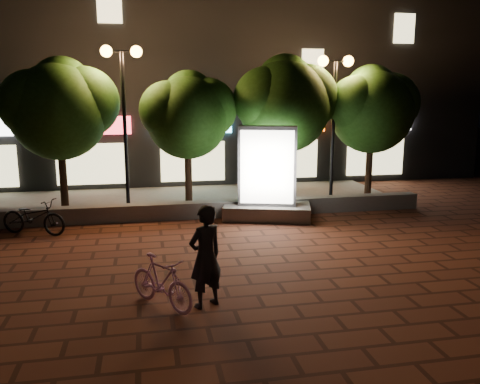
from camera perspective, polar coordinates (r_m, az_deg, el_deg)
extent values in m
plane|color=#53281A|center=(11.44, -5.99, -8.01)|extent=(80.00, 80.00, 0.00)
cube|color=slate|center=(15.21, -7.38, -2.18)|extent=(16.00, 0.45, 0.50)
cube|color=slate|center=(17.69, -7.91, -0.98)|extent=(16.00, 5.00, 0.08)
cube|color=black|center=(23.81, -9.18, 14.13)|extent=(28.00, 8.00, 10.00)
cube|color=red|center=(19.85, -17.28, 7.42)|extent=(3.20, 0.12, 0.70)
cube|color=beige|center=(19.99, -17.03, 3.14)|extent=(2.60, 0.10, 1.60)
cube|color=#54CBE4|center=(19.83, -5.61, 7.87)|extent=(3.20, 0.12, 0.70)
cube|color=beige|center=(19.98, -5.53, 3.57)|extent=(2.60, 0.10, 1.60)
cube|color=#FF4E04|center=(20.60, 5.64, 8.00)|extent=(3.20, 0.12, 0.70)
cube|color=beige|center=(20.74, 5.56, 3.86)|extent=(2.60, 0.10, 1.60)
cube|color=silver|center=(22.08, 15.73, 7.85)|extent=(3.20, 0.12, 0.70)
cube|color=beige|center=(22.22, 15.52, 3.99)|extent=(2.60, 0.10, 1.60)
cube|color=beige|center=(20.00, -15.03, 20.24)|extent=(0.90, 0.10, 1.20)
cube|color=beige|center=(20.91, 8.48, 14.56)|extent=(0.90, 0.10, 1.20)
cube|color=beige|center=(22.68, 18.65, 17.66)|extent=(0.90, 0.10, 1.20)
cylinder|color=#321F13|center=(16.56, -19.97, 1.87)|extent=(0.24, 0.24, 2.34)
sphere|color=#204C16|center=(16.38, -20.45, 8.76)|extent=(3.00, 3.00, 3.00)
sphere|color=#204C16|center=(16.47, -17.80, 9.99)|extent=(2.25, 2.25, 2.25)
sphere|color=#204C16|center=(16.35, -22.96, 9.46)|extent=(2.10, 2.10, 2.10)
sphere|color=#204C16|center=(16.70, -20.09, 11.40)|extent=(1.95, 1.95, 1.95)
cylinder|color=#321F13|center=(16.43, -6.05, 2.18)|extent=(0.24, 0.24, 2.21)
sphere|color=#204C16|center=(16.24, -6.19, 8.62)|extent=(2.70, 2.70, 2.70)
sphere|color=#204C16|center=(16.50, -3.90, 9.74)|extent=(2.03, 2.03, 2.02)
sphere|color=#204C16|center=(16.04, -8.35, 9.42)|extent=(1.89, 1.89, 1.89)
sphere|color=#204C16|center=(16.58, -5.99, 11.01)|extent=(1.76, 1.76, 1.76)
cylinder|color=#321F13|center=(17.02, 5.09, 2.89)|extent=(0.24, 0.24, 2.43)
sphere|color=#204C16|center=(16.84, 5.22, 9.87)|extent=(3.10, 3.10, 3.10)
sphere|color=#204C16|center=(17.26, 7.56, 10.85)|extent=(2.33, 2.33, 2.33)
sphere|color=#204C16|center=(16.51, 3.01, 10.74)|extent=(2.17, 2.17, 2.17)
sphere|color=#204C16|center=(17.20, 5.26, 12.48)|extent=(2.01, 2.02, 2.02)
cylinder|color=#321F13|center=(18.17, 14.84, 2.88)|extent=(0.24, 0.24, 2.29)
sphere|color=#204C16|center=(18.00, 15.15, 9.02)|extent=(2.90, 2.90, 2.90)
sphere|color=#204C16|center=(18.50, 16.97, 9.90)|extent=(2.18, 2.17, 2.17)
sphere|color=#204C16|center=(17.58, 13.48, 9.87)|extent=(2.03, 2.03, 2.03)
sphere|color=#204C16|center=(18.35, 15.07, 11.32)|extent=(1.89, 1.88, 1.88)
cylinder|color=black|center=(16.02, -13.28, 6.74)|extent=(0.12, 0.12, 5.00)
cylinder|color=black|center=(16.03, -13.70, 15.68)|extent=(0.90, 0.08, 0.08)
sphere|color=gold|center=(16.05, -15.36, 15.59)|extent=(0.36, 0.36, 0.36)
sphere|color=gold|center=(16.02, -12.03, 15.75)|extent=(0.36, 0.36, 0.36)
cylinder|color=black|center=(17.25, 10.82, 6.82)|extent=(0.12, 0.12, 4.80)
cylinder|color=black|center=(17.24, 11.12, 14.79)|extent=(0.90, 0.08, 0.08)
sphere|color=gold|center=(17.07, 9.68, 14.88)|extent=(0.36, 0.36, 0.36)
sphere|color=gold|center=(17.41, 12.54, 14.70)|extent=(0.36, 0.36, 0.36)
cube|color=slate|center=(15.15, 3.17, -2.28)|extent=(2.90, 2.01, 0.44)
cube|color=#4C4C51|center=(14.88, 3.22, 3.07)|extent=(1.85, 1.08, 2.41)
cube|color=white|center=(14.56, 3.17, 2.89)|extent=(1.54, 0.50, 2.19)
cube|color=white|center=(15.19, 3.27, 3.24)|extent=(1.54, 0.50, 2.19)
imported|color=#C47EB6|center=(9.00, -9.17, -10.33)|extent=(1.34, 1.53, 0.96)
imported|color=black|center=(8.80, -4.05, -7.53)|extent=(0.82, 0.73, 1.88)
imported|color=black|center=(14.47, -22.98, -2.68)|extent=(2.01, 1.37, 1.00)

